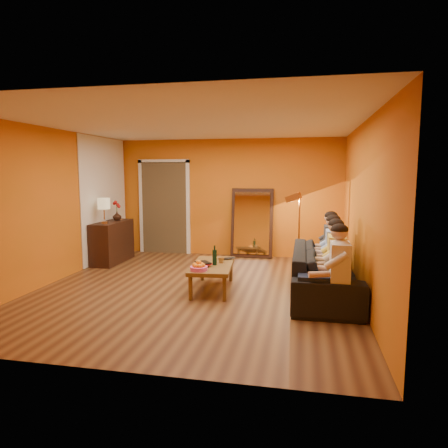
% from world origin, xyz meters
% --- Properties ---
extents(room_shell, '(5.00, 5.50, 2.60)m').
position_xyz_m(room_shell, '(0.00, 0.37, 1.30)').
color(room_shell, brown).
rests_on(room_shell, ground).
extents(white_accent, '(0.02, 1.90, 2.58)m').
position_xyz_m(white_accent, '(-2.48, 1.75, 1.30)').
color(white_accent, white).
rests_on(white_accent, wall_left).
extents(doorway_recess, '(1.06, 0.30, 2.10)m').
position_xyz_m(doorway_recess, '(-1.50, 2.83, 1.05)').
color(doorway_recess, '#3F2D19').
rests_on(doorway_recess, floor).
extents(door_jamb_left, '(0.08, 0.06, 2.20)m').
position_xyz_m(door_jamb_left, '(-2.07, 2.71, 1.05)').
color(door_jamb_left, white).
rests_on(door_jamb_left, wall_back).
extents(door_jamb_right, '(0.08, 0.06, 2.20)m').
position_xyz_m(door_jamb_right, '(-0.93, 2.71, 1.05)').
color(door_jamb_right, white).
rests_on(door_jamb_right, wall_back).
extents(door_header, '(1.22, 0.06, 0.08)m').
position_xyz_m(door_header, '(-1.50, 2.71, 2.12)').
color(door_header, white).
rests_on(door_header, wall_back).
extents(mirror_frame, '(0.92, 0.27, 1.51)m').
position_xyz_m(mirror_frame, '(0.55, 2.63, 0.76)').
color(mirror_frame, black).
rests_on(mirror_frame, floor).
extents(mirror_glass, '(0.78, 0.21, 1.35)m').
position_xyz_m(mirror_glass, '(0.55, 2.59, 0.76)').
color(mirror_glass, white).
rests_on(mirror_glass, mirror_frame).
extents(sideboard, '(0.44, 1.18, 0.85)m').
position_xyz_m(sideboard, '(-2.24, 1.55, 0.42)').
color(sideboard, black).
rests_on(sideboard, floor).
extents(table_lamp, '(0.24, 0.24, 0.51)m').
position_xyz_m(table_lamp, '(-2.24, 1.25, 1.10)').
color(table_lamp, beige).
rests_on(table_lamp, sideboard).
extents(sofa, '(2.44, 0.95, 0.71)m').
position_xyz_m(sofa, '(2.00, 0.12, 0.36)').
color(sofa, black).
rests_on(sofa, floor).
extents(coffee_table, '(0.73, 1.27, 0.42)m').
position_xyz_m(coffee_table, '(0.26, -0.00, 0.21)').
color(coffee_table, brown).
rests_on(coffee_table, floor).
extents(floor_lamp, '(0.34, 0.29, 1.44)m').
position_xyz_m(floor_lamp, '(1.58, 1.77, 0.72)').
color(floor_lamp, '#B57235').
rests_on(floor_lamp, floor).
extents(dog, '(0.42, 0.55, 0.59)m').
position_xyz_m(dog, '(1.67, 0.22, 0.29)').
color(dog, olive).
rests_on(dog, floor).
extents(person_far_left, '(0.70, 0.44, 1.22)m').
position_xyz_m(person_far_left, '(2.13, -0.88, 0.61)').
color(person_far_left, beige).
rests_on(person_far_left, sofa).
extents(person_mid_left, '(0.70, 0.44, 1.22)m').
position_xyz_m(person_mid_left, '(2.13, -0.33, 0.61)').
color(person_mid_left, '#E5C74C').
rests_on(person_mid_left, sofa).
extents(person_mid_right, '(0.70, 0.44, 1.22)m').
position_xyz_m(person_mid_right, '(2.13, 0.22, 0.61)').
color(person_mid_right, '#9CB9F1').
rests_on(person_mid_right, sofa).
extents(person_far_right, '(0.70, 0.44, 1.22)m').
position_xyz_m(person_far_right, '(2.13, 0.77, 0.61)').
color(person_far_right, '#2F3034').
rests_on(person_far_right, sofa).
extents(fruit_bowl, '(0.26, 0.26, 0.16)m').
position_xyz_m(fruit_bowl, '(0.16, -0.45, 0.50)').
color(fruit_bowl, '#EF54AA').
rests_on(fruit_bowl, coffee_table).
extents(wine_bottle, '(0.07, 0.07, 0.31)m').
position_xyz_m(wine_bottle, '(0.31, -0.05, 0.58)').
color(wine_bottle, black).
rests_on(wine_bottle, coffee_table).
extents(tumbler, '(0.11, 0.11, 0.09)m').
position_xyz_m(tumbler, '(0.38, 0.12, 0.47)').
color(tumbler, '#B27F3F').
rests_on(tumbler, coffee_table).
extents(laptop, '(0.34, 0.32, 0.02)m').
position_xyz_m(laptop, '(0.44, 0.35, 0.43)').
color(laptop, black).
rests_on(laptop, coffee_table).
extents(book_lower, '(0.24, 0.27, 0.02)m').
position_xyz_m(book_lower, '(0.08, -0.20, 0.43)').
color(book_lower, black).
rests_on(book_lower, coffee_table).
extents(book_mid, '(0.26, 0.29, 0.02)m').
position_xyz_m(book_mid, '(0.09, -0.19, 0.45)').
color(book_mid, '#B01414').
rests_on(book_mid, book_lower).
extents(book_upper, '(0.30, 0.31, 0.02)m').
position_xyz_m(book_upper, '(0.08, -0.21, 0.47)').
color(book_upper, black).
rests_on(book_upper, book_mid).
extents(vase, '(0.18, 0.18, 0.19)m').
position_xyz_m(vase, '(-2.24, 1.80, 0.94)').
color(vase, black).
rests_on(vase, sideboard).
extents(flowers, '(0.17, 0.17, 0.42)m').
position_xyz_m(flowers, '(-2.24, 1.80, 1.18)').
color(flowers, '#B01414').
rests_on(flowers, vase).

